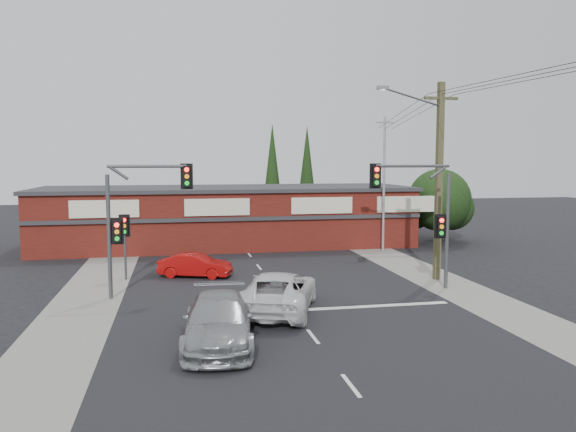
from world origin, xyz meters
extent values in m
plane|color=black|center=(0.00, 0.00, 0.00)|extent=(120.00, 120.00, 0.00)
cube|color=black|center=(0.00, 5.00, 0.01)|extent=(14.00, 70.00, 0.01)
cube|color=gray|center=(-8.50, 5.00, 0.01)|extent=(3.00, 70.00, 0.02)
cube|color=gray|center=(8.50, 5.00, 0.01)|extent=(3.00, 70.00, 0.02)
cube|color=silver|center=(3.50, -1.50, 0.01)|extent=(6.50, 0.35, 0.01)
imported|color=silver|center=(-0.59, -1.48, 0.81)|extent=(4.46, 6.42, 1.63)
imported|color=#9A9D9F|center=(-3.28, -5.13, 0.80)|extent=(2.76, 5.72, 1.61)
imported|color=#A00A09|center=(-3.67, 6.04, 0.62)|extent=(4.02, 2.48, 1.25)
cube|color=silver|center=(0.00, -9.32, 0.01)|extent=(0.12, 1.60, 0.01)
cube|color=silver|center=(0.00, -4.98, 0.01)|extent=(0.12, 1.60, 0.01)
cube|color=silver|center=(0.00, -0.64, 0.01)|extent=(0.12, 1.60, 0.01)
cube|color=silver|center=(0.00, 3.70, 0.01)|extent=(0.12, 1.60, 0.01)
cube|color=silver|center=(0.00, 8.04, 0.01)|extent=(0.12, 1.60, 0.01)
cube|color=silver|center=(0.00, 12.38, 0.01)|extent=(0.12, 1.60, 0.01)
cube|color=silver|center=(0.00, 16.72, 0.01)|extent=(0.12, 1.60, 0.01)
cube|color=silver|center=(0.00, 21.06, 0.01)|extent=(0.12, 1.60, 0.01)
cube|color=silver|center=(0.00, 25.40, 0.01)|extent=(0.12, 1.60, 0.01)
cube|color=silver|center=(0.00, 29.74, 0.01)|extent=(0.12, 1.60, 0.01)
cube|color=#4C140F|center=(-1.00, 17.00, 2.00)|extent=(26.00, 8.00, 4.00)
cube|color=#2D2D30|center=(-1.00, 17.00, 4.10)|extent=(26.40, 8.40, 0.25)
cube|color=beige|center=(-9.00, 12.95, 3.10)|extent=(4.20, 0.12, 1.10)
cube|color=beige|center=(-2.00, 12.95, 3.10)|extent=(4.20, 0.12, 1.10)
cube|color=beige|center=(5.00, 12.95, 3.10)|extent=(4.20, 0.12, 1.10)
cube|color=beige|center=(11.00, 12.95, 3.10)|extent=(4.20, 0.12, 1.10)
cube|color=#2D2D30|center=(-1.00, 12.90, 2.30)|extent=(26.00, 0.15, 0.25)
cylinder|color=#2D2116|center=(14.50, 15.00, 0.90)|extent=(0.50, 0.50, 1.80)
sphere|color=black|center=(14.50, 15.00, 3.20)|extent=(4.60, 4.60, 4.60)
sphere|color=black|center=(16.00, 16.00, 2.50)|extent=(3.40, 3.40, 3.40)
sphere|color=black|center=(13.20, 16.40, 2.30)|extent=(2.80, 2.80, 2.80)
cylinder|color=#2D2116|center=(3.50, 24.00, 1.00)|extent=(0.24, 0.24, 2.00)
cone|color=black|center=(3.50, 24.00, 5.50)|extent=(1.80, 1.80, 7.50)
cylinder|color=#2D2116|center=(7.00, 26.00, 1.00)|extent=(0.24, 0.24, 2.00)
cone|color=black|center=(7.00, 26.00, 5.50)|extent=(1.80, 1.80, 7.50)
cylinder|color=#47494C|center=(-7.50, 2.00, 2.75)|extent=(0.18, 0.18, 5.50)
cylinder|color=#47494C|center=(-5.80, 2.00, 5.85)|extent=(3.40, 0.14, 0.14)
cylinder|color=#47494C|center=(-6.99, 2.00, 5.55)|extent=(0.82, 0.14, 0.63)
cube|color=black|center=(-4.10, 2.00, 5.40)|extent=(0.32, 0.22, 0.95)
cube|color=black|center=(-4.10, 2.07, 5.40)|extent=(0.55, 0.04, 1.15)
cylinder|color=#FF0C07|center=(-4.10, 1.87, 5.70)|extent=(0.20, 0.06, 0.20)
cylinder|color=orange|center=(-4.10, 1.87, 5.40)|extent=(0.20, 0.06, 0.20)
cylinder|color=#0CE526|center=(-4.10, 1.87, 5.10)|extent=(0.20, 0.06, 0.20)
cube|color=black|center=(-7.15, 2.00, 3.00)|extent=(0.32, 0.22, 0.95)
cube|color=black|center=(-7.15, 2.07, 3.00)|extent=(0.55, 0.04, 1.15)
cylinder|color=#FF0C07|center=(-7.15, 1.87, 3.30)|extent=(0.20, 0.06, 0.20)
cylinder|color=orange|center=(-7.15, 1.87, 3.00)|extent=(0.20, 0.06, 0.20)
cylinder|color=#0CE526|center=(-7.15, 1.87, 2.70)|extent=(0.20, 0.06, 0.20)
cylinder|color=#47494C|center=(8.00, 1.00, 2.75)|extent=(0.18, 0.18, 5.50)
cylinder|color=#47494C|center=(6.20, 1.00, 5.85)|extent=(3.60, 0.14, 0.14)
cylinder|color=#47494C|center=(7.46, 1.00, 5.55)|extent=(0.82, 0.14, 0.63)
cube|color=black|center=(4.40, 1.00, 5.40)|extent=(0.32, 0.22, 0.95)
cube|color=black|center=(4.40, 1.07, 5.40)|extent=(0.55, 0.04, 1.15)
cylinder|color=#FF0C07|center=(4.40, 0.87, 5.70)|extent=(0.20, 0.06, 0.20)
cylinder|color=orange|center=(4.40, 0.87, 5.40)|extent=(0.20, 0.06, 0.20)
cylinder|color=#0CE526|center=(4.40, 0.87, 5.10)|extent=(0.20, 0.06, 0.20)
cube|color=black|center=(7.65, 1.00, 3.00)|extent=(0.32, 0.22, 0.95)
cube|color=black|center=(7.65, 1.07, 3.00)|extent=(0.55, 0.04, 1.15)
cylinder|color=#FF0C07|center=(7.65, 0.87, 3.30)|extent=(0.20, 0.06, 0.20)
cylinder|color=orange|center=(7.65, 0.87, 3.00)|extent=(0.20, 0.06, 0.20)
cylinder|color=#0CE526|center=(7.65, 0.87, 2.70)|extent=(0.20, 0.06, 0.20)
cylinder|color=#47494C|center=(-7.20, 6.00, 1.50)|extent=(0.12, 0.12, 3.00)
cube|color=black|center=(-7.20, 6.00, 2.80)|extent=(0.32, 0.22, 0.95)
cube|color=black|center=(-7.20, 6.07, 2.80)|extent=(0.55, 0.04, 1.15)
cylinder|color=#FF0C07|center=(-7.20, 5.87, 3.10)|extent=(0.20, 0.06, 0.20)
cylinder|color=orange|center=(-7.20, 5.87, 2.80)|extent=(0.20, 0.06, 0.20)
cylinder|color=#0CE526|center=(-7.20, 5.87, 2.50)|extent=(0.20, 0.06, 0.20)
cube|color=brown|center=(8.50, 3.00, 5.00)|extent=(0.30, 0.30, 10.00)
cube|color=brown|center=(8.50, 3.00, 9.20)|extent=(1.80, 0.14, 0.14)
cylinder|color=#47494C|center=(6.90, 2.85, 9.20)|extent=(3.23, 0.39, 0.89)
cube|color=slate|center=(5.30, 2.70, 9.60)|extent=(0.55, 0.25, 0.18)
cylinder|color=silver|center=(5.30, 2.70, 9.50)|extent=(0.28, 0.28, 0.05)
cylinder|color=gray|center=(9.00, 12.00, 4.50)|extent=(0.16, 0.16, 9.00)
cube|color=gray|center=(9.00, 12.00, 8.60)|extent=(1.20, 0.10, 0.10)
cylinder|color=black|center=(8.15, 7.50, 8.80)|extent=(0.73, 9.01, 1.22)
cylinder|color=black|center=(7.65, -7.00, 9.15)|extent=(0.32, 20.00, 0.52)
cylinder|color=black|center=(8.75, 7.50, 8.80)|extent=(0.52, 9.00, 1.22)
cylinder|color=black|center=(9.34, 7.50, 8.80)|extent=(0.31, 9.00, 1.22)
camera|label=1|loc=(-4.54, -23.41, 6.10)|focal=35.00mm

